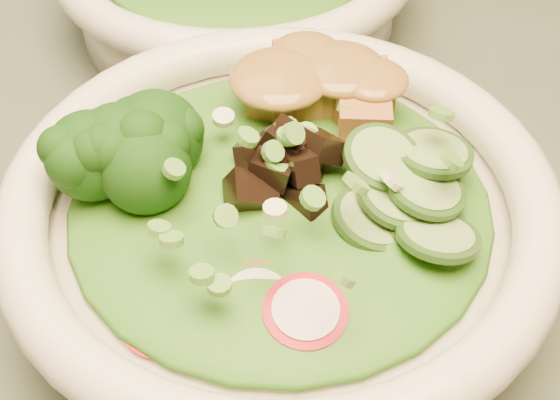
{
  "coord_description": "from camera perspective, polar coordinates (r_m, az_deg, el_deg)",
  "views": [
    {
      "loc": [
        -0.17,
        -0.3,
        1.1
      ],
      "look_at": [
        -0.15,
        -0.03,
        0.81
      ],
      "focal_mm": 50.0,
      "sensor_mm": 36.0,
      "label": 1
    }
  ],
  "objects": [
    {
      "name": "dining_table",
      "position": [
        0.58,
        15.06,
        -9.54
      ],
      "size": [
        1.2,
        0.8,
        0.75
      ],
      "color": "black",
      "rests_on": "ground"
    },
    {
      "name": "salad_bowl",
      "position": [
        0.41,
        0.0,
        -1.99
      ],
      "size": [
        0.29,
        0.29,
        0.08
      ],
      "rotation": [
        0.0,
        0.0,
        -0.06
      ],
      "color": "silver",
      "rests_on": "dining_table"
    },
    {
      "name": "lettuce_bed",
      "position": [
        0.4,
        0.0,
        0.1
      ],
      "size": [
        0.22,
        0.22,
        0.03
      ],
      "primitive_type": "ellipsoid",
      "color": "#195C13",
      "rests_on": "salad_bowl"
    },
    {
      "name": "broccoli_florets",
      "position": [
        0.4,
        -9.54,
        2.91
      ],
      "size": [
        0.09,
        0.08,
        0.05
      ],
      "primitive_type": null,
      "rotation": [
        0.0,
        0.0,
        -0.06
      ],
      "color": "black",
      "rests_on": "salad_bowl"
    },
    {
      "name": "radish_slices",
      "position": [
        0.35,
        -1.72,
        -7.68
      ],
      "size": [
        0.12,
        0.05,
        0.02
      ],
      "primitive_type": null,
      "rotation": [
        0.0,
        0.0,
        -0.06
      ],
      "color": "#A30C1F",
      "rests_on": "salad_bowl"
    },
    {
      "name": "cucumber_slices",
      "position": [
        0.38,
        10.18,
        -0.1
      ],
      "size": [
        0.08,
        0.08,
        0.04
      ],
      "primitive_type": null,
      "rotation": [
        0.0,
        0.0,
        -0.06
      ],
      "color": "#81A25A",
      "rests_on": "salad_bowl"
    },
    {
      "name": "mushroom_heap",
      "position": [
        0.39,
        0.36,
        2.97
      ],
      "size": [
        0.08,
        0.08,
        0.04
      ],
      "primitive_type": null,
      "rotation": [
        0.0,
        0.0,
        -0.06
      ],
      "color": "black",
      "rests_on": "salad_bowl"
    },
    {
      "name": "tofu_cubes",
      "position": [
        0.44,
        1.92,
        7.51
      ],
      "size": [
        0.1,
        0.07,
        0.04
      ],
      "primitive_type": null,
      "rotation": [
        0.0,
        0.0,
        -0.06
      ],
      "color": "#A97038",
      "rests_on": "salad_bowl"
    },
    {
      "name": "peanut_sauce",
      "position": [
        0.43,
        1.96,
        8.96
      ],
      "size": [
        0.07,
        0.06,
        0.02
      ],
      "primitive_type": "ellipsoid",
      "color": "brown",
      "rests_on": "tofu_cubes"
    },
    {
      "name": "scallion_garnish",
      "position": [
        0.38,
        0.0,
        2.83
      ],
      "size": [
        0.2,
        0.2,
        0.03
      ],
      "primitive_type": null,
      "color": "#589835",
      "rests_on": "salad_bowl"
    }
  ]
}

